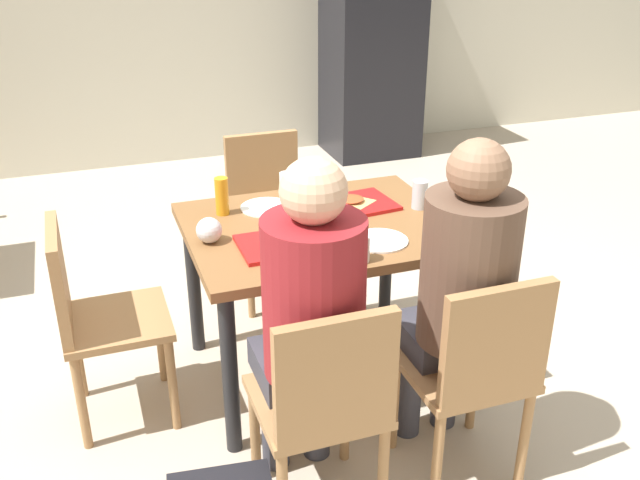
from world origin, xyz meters
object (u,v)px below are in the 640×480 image
(chair_near_left, at_px, (325,401))
(tray_red_near, at_px, (286,244))
(pizza_slice_a, at_px, (286,240))
(drink_fridge, at_px, (372,37))
(plastic_cup_a, at_px, (287,184))
(tray_red_far, at_px, (351,205))
(chair_near_right, at_px, (476,367))
(person_in_red, at_px, (310,311))
(condiment_bottle, at_px, (222,196))
(paper_plate_center, at_px, (266,207))
(chair_far_side, at_px, (268,204))
(person_in_brown_jacket, at_px, (461,283))
(pizza_slice_b, at_px, (350,200))
(chair_left_end, at_px, (92,311))
(soda_can, at_px, (420,194))
(main_table, at_px, (320,245))
(plastic_cup_b, at_px, (360,248))
(foil_bundle, at_px, (209,230))

(chair_near_left, bearing_deg, tray_red_near, 83.04)
(pizza_slice_a, xyz_separation_m, drink_fridge, (1.63, 3.00, 0.20))
(pizza_slice_a, xyz_separation_m, plastic_cup_a, (0.16, 0.51, 0.03))
(tray_red_far, height_order, drink_fridge, drink_fridge)
(chair_near_right, distance_m, person_in_red, 0.61)
(tray_red_far, xyz_separation_m, pizza_slice_a, (-0.38, -0.28, 0.02))
(tray_red_near, xyz_separation_m, condiment_bottle, (-0.16, 0.38, 0.07))
(chair_near_left, bearing_deg, paper_plate_center, 84.12)
(chair_far_side, bearing_deg, chair_near_right, -80.58)
(person_in_brown_jacket, height_order, tray_red_near, person_in_brown_jacket)
(chair_far_side, xyz_separation_m, drink_fridge, (1.44, 2.04, 0.46))
(tray_red_near, xyz_separation_m, pizza_slice_b, (0.38, 0.29, 0.02))
(person_in_brown_jacket, bearing_deg, plastic_cup_a, 105.99)
(chair_near_left, bearing_deg, chair_far_side, 80.58)
(chair_near_right, xyz_separation_m, pizza_slice_b, (-0.08, 0.95, 0.25))
(person_in_red, distance_m, pizza_slice_b, 0.93)
(pizza_slice_b, bearing_deg, chair_left_end, -172.74)
(soda_can, bearing_deg, chair_left_end, -179.12)
(chair_far_side, xyz_separation_m, person_in_brown_jacket, (0.27, -1.48, 0.25))
(person_in_brown_jacket, relative_size, condiment_bottle, 7.85)
(pizza_slice_a, height_order, drink_fridge, drink_fridge)
(chair_near_left, distance_m, tray_red_far, 1.07)
(chair_near_right, bearing_deg, main_table, 108.36)
(paper_plate_center, xyz_separation_m, pizza_slice_a, (-0.03, -0.38, 0.02))
(chair_near_right, bearing_deg, condiment_bottle, 120.63)
(chair_near_left, bearing_deg, pizza_slice_a, 83.09)
(tray_red_near, xyz_separation_m, paper_plate_center, (0.03, 0.38, -0.00))
(person_in_brown_jacket, height_order, condiment_bottle, person_in_brown_jacket)
(chair_near_left, height_order, pizza_slice_a, chair_near_left)
(chair_left_end, xyz_separation_m, tray_red_near, (0.73, -0.15, 0.23))
(person_in_red, xyz_separation_m, drink_fridge, (1.71, 3.52, 0.21))
(paper_plate_center, bearing_deg, plastic_cup_b, -72.48)
(person_in_red, xyz_separation_m, foil_bundle, (-0.19, 0.65, 0.03))
(paper_plate_center, xyz_separation_m, plastic_cup_a, (0.13, 0.13, 0.05))
(chair_near_left, distance_m, person_in_red, 0.28)
(tray_red_far, xyz_separation_m, foil_bundle, (-0.65, -0.15, 0.04))
(chair_near_left, height_order, soda_can, chair_near_left)
(person_in_brown_jacket, xyz_separation_m, plastic_cup_a, (-0.30, 1.03, 0.03))
(pizza_slice_b, bearing_deg, plastic_cup_a, 134.18)
(chair_near_right, xyz_separation_m, chair_far_side, (-0.27, 1.62, 0.00))
(tray_red_near, bearing_deg, paper_plate_center, 85.99)
(chair_near_left, distance_m, condiment_bottle, 1.09)
(chair_left_end, xyz_separation_m, condiment_bottle, (0.57, 0.23, 0.31))
(foil_bundle, bearing_deg, tray_red_near, -25.42)
(chair_near_right, distance_m, pizza_slice_a, 0.84)
(main_table, bearing_deg, soda_can, 2.67)
(plastic_cup_a, height_order, drink_fridge, drink_fridge)
(chair_left_end, bearing_deg, plastic_cup_a, 22.03)
(main_table, relative_size, chair_near_left, 1.27)
(person_in_red, distance_m, tray_red_far, 0.92)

